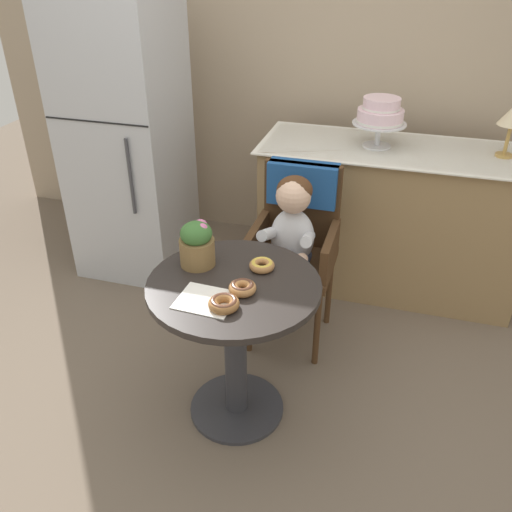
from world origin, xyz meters
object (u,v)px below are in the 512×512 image
Objects in this scene: donut_front at (242,287)px; donut_mid at (262,265)px; seated_child at (291,234)px; flower_vase at (197,242)px; tiered_cake_stand at (380,114)px; donut_side at (224,303)px; cafe_table at (235,324)px; refrigerator at (127,142)px; wicker_chair at (297,227)px.

donut_mid is (0.03, 0.19, -0.00)m from donut_front.
seated_child is 3.63× the size of flower_vase.
seated_child reaches higher than donut_mid.
donut_side is at bearing -105.54° from tiered_cake_stand.
flower_vase is (-0.25, 0.15, 0.09)m from donut_front.
flower_vase is at bearing -172.08° from donut_mid.
donut_side is 0.40× the size of tiered_cake_stand.
tiered_cake_stand is (0.62, 1.20, 0.26)m from flower_vase.
donut_side is 1.57m from tiered_cake_stand.
cafe_table is 0.28m from donut_mid.
donut_side is (0.02, -0.17, 0.23)m from cafe_table.
seated_child is 1.30m from refrigerator.
donut_front is (-0.06, -0.60, 0.06)m from seated_child.
wicker_chair is 3.18× the size of tiered_cake_stand.
cafe_table is 5.98× the size of donut_side.
cafe_table is 6.50× the size of donut_front.
seated_child is at bearing -25.56° from refrigerator.
tiered_cake_stand is at bearing 67.30° from seated_child.
wicker_chair is at bearing 63.19° from flower_vase.
donut_mid is 0.90× the size of donut_side.
flower_vase reaches higher than cafe_table.
refrigerator is (-1.05, 1.10, 0.34)m from cafe_table.
flower_vase is at bearing -124.24° from seated_child.
donut_mid reaches higher than cafe_table.
refrigerator reaches higher than flower_vase.
seated_child is 0.42m from donut_mid.
refrigerator is (-1.13, 0.97, 0.11)m from donut_mid.
cafe_table is at bearing -46.33° from refrigerator.
wicker_chair is 0.88m from donut_side.
wicker_chair is 0.70m from flower_vase.
seated_child reaches higher than flower_vase.
seated_child is at bearing 55.76° from flower_vase.
flower_vase is (-0.31, -0.60, 0.19)m from wicker_chair.
refrigerator reaches higher than wicker_chair.
tiered_cake_stand is at bearing 7.71° from refrigerator.
cafe_table is at bearing -121.03° from donut_mid.
flower_vase reaches higher than donut_mid.
donut_side is at bearing -106.38° from donut_front.
wicker_chair is 0.16m from seated_child.
donut_side reaches higher than cafe_table.
cafe_table is 0.39m from flower_vase.
tiered_cake_stand is at bearing 71.79° from cafe_table.
donut_mid is at bearing 81.73° from donut_front.
seated_child is (0.11, 0.54, 0.17)m from cafe_table.
seated_child is 0.56m from flower_vase.
flower_vase is at bearing 153.68° from cafe_table.
cafe_table is 0.75× the size of wicker_chair.
donut_mid is at bearing -40.51° from refrigerator.
tiered_cake_stand is at bearing 61.39° from wicker_chair.
cafe_table is 3.60× the size of flower_vase.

